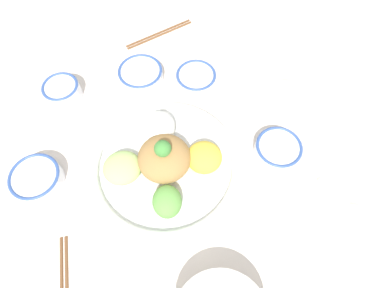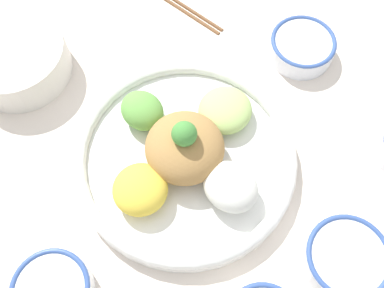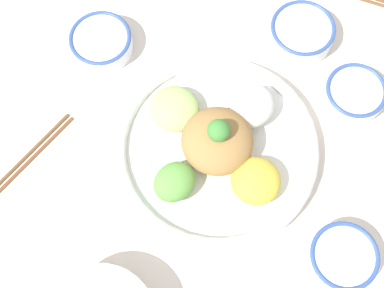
{
  "view_description": "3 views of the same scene",
  "coord_description": "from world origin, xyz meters",
  "views": [
    {
      "loc": [
        -0.22,
        -0.18,
        0.69
      ],
      "look_at": [
        0.04,
        -0.01,
        0.1
      ],
      "focal_mm": 30.0,
      "sensor_mm": 36.0,
      "label": 1
    },
    {
      "loc": [
        0.27,
        0.02,
        0.65
      ],
      "look_at": [
        -0.01,
        0.05,
        0.04
      ],
      "focal_mm": 42.0,
      "sensor_mm": 36.0,
      "label": 2
    },
    {
      "loc": [
        -0.07,
        -0.26,
        0.86
      ],
      "look_at": [
        -0.04,
        0.03,
        0.07
      ],
      "focal_mm": 50.0,
      "sensor_mm": 36.0,
      "label": 3
    }
  ],
  "objects": [
    {
      "name": "chopsticks_pair_far",
      "position": [
        -0.33,
        0.04,
        0.0
      ],
      "size": [
        0.17,
        0.17,
        0.01
      ],
      "rotation": [
        0.0,
        0.0,
        0.79
      ],
      "color": "brown",
      "rests_on": "ground_plane"
    },
    {
      "name": "side_serving_bowl",
      "position": [
        -0.2,
        -0.23,
        0.04
      ],
      "size": [
        0.17,
        0.17,
        0.06
      ],
      "color": "silver",
      "rests_on": "ground_plane"
    },
    {
      "name": "rice_bowl_blue",
      "position": [
        0.18,
        0.24,
        0.02
      ],
      "size": [
        0.12,
        0.12,
        0.04
      ],
      "color": "white",
      "rests_on": "ground_plane"
    },
    {
      "name": "rice_bowl_plain",
      "position": [
        -0.19,
        0.26,
        0.02
      ],
      "size": [
        0.11,
        0.11,
        0.04
      ],
      "color": "white",
      "rests_on": "ground_plane"
    },
    {
      "name": "salad_platter",
      "position": [
        -0.0,
        0.04,
        0.03
      ],
      "size": [
        0.34,
        0.34,
        0.12
      ],
      "color": "white",
      "rests_on": "ground_plane"
    },
    {
      "name": "ground_plane",
      "position": [
        0.0,
        0.0,
        0.0
      ],
      "size": [
        2.4,
        2.4,
        0.0
      ],
      "primitive_type": "plane",
      "color": "silver"
    }
  ]
}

